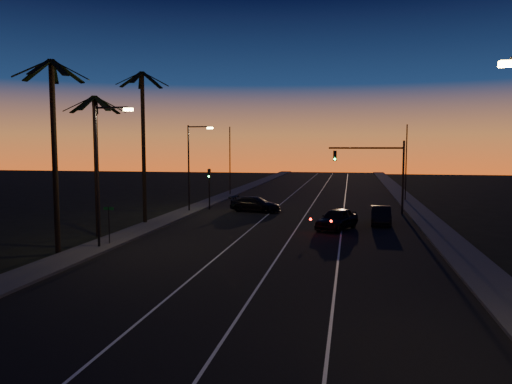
% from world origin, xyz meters
% --- Properties ---
extents(road, '(20.00, 170.00, 0.01)m').
position_xyz_m(road, '(0.00, 30.00, 0.01)').
color(road, black).
rests_on(road, ground).
extents(sidewalk_left, '(2.40, 170.00, 0.16)m').
position_xyz_m(sidewalk_left, '(-11.20, 30.00, 0.08)').
color(sidewalk_left, '#373634').
rests_on(sidewalk_left, ground).
extents(sidewalk_right, '(2.40, 170.00, 0.16)m').
position_xyz_m(sidewalk_right, '(11.20, 30.00, 0.08)').
color(sidewalk_right, '#373634').
rests_on(sidewalk_right, ground).
extents(lane_stripe_left, '(0.12, 160.00, 0.01)m').
position_xyz_m(lane_stripe_left, '(-3.00, 30.00, 0.02)').
color(lane_stripe_left, silver).
rests_on(lane_stripe_left, road).
extents(lane_stripe_mid, '(0.12, 160.00, 0.01)m').
position_xyz_m(lane_stripe_mid, '(0.50, 30.00, 0.02)').
color(lane_stripe_mid, silver).
rests_on(lane_stripe_mid, road).
extents(lane_stripe_right, '(0.12, 160.00, 0.01)m').
position_xyz_m(lane_stripe_right, '(4.00, 30.00, 0.02)').
color(lane_stripe_right, silver).
rests_on(lane_stripe_right, road).
extents(palm_near, '(4.25, 4.16, 11.53)m').
position_xyz_m(palm_near, '(-12.60, 18.00, 7.07)').
color(palm_near, black).
rests_on(palm_near, ground).
extents(palm_mid, '(4.25, 4.16, 10.03)m').
position_xyz_m(palm_mid, '(-13.20, 24.00, 6.25)').
color(palm_mid, black).
rests_on(palm_mid, ground).
extents(palm_far, '(4.25, 4.16, 12.53)m').
position_xyz_m(palm_far, '(-12.20, 30.00, 7.61)').
color(palm_far, black).
rests_on(palm_far, ground).
extents(streetlight_left_near, '(2.55, 0.26, 9.00)m').
position_xyz_m(streetlight_left_near, '(-10.70, 20.00, 5.32)').
color(streetlight_left_near, black).
rests_on(streetlight_left_near, ground).
extents(streetlight_left_far, '(2.55, 0.26, 8.50)m').
position_xyz_m(streetlight_left_far, '(-10.69, 38.00, 5.06)').
color(streetlight_left_far, black).
rests_on(streetlight_left_far, ground).
extents(street_sign, '(0.70, 0.06, 2.60)m').
position_xyz_m(street_sign, '(-10.80, 21.00, 1.66)').
color(street_sign, black).
rests_on(street_sign, ground).
extents(signal_mast, '(7.10, 0.41, 7.00)m').
position_xyz_m(signal_mast, '(7.14, 39.99, 4.78)').
color(signal_mast, black).
rests_on(signal_mast, ground).
extents(signal_post, '(0.28, 0.37, 4.20)m').
position_xyz_m(signal_post, '(-9.50, 39.98, 2.89)').
color(signal_post, black).
rests_on(signal_post, ground).
extents(far_pole_left, '(0.14, 0.14, 9.00)m').
position_xyz_m(far_pole_left, '(-11.00, 55.00, 4.50)').
color(far_pole_left, black).
rests_on(far_pole_left, ground).
extents(far_pole_right, '(0.14, 0.14, 9.00)m').
position_xyz_m(far_pole_right, '(11.00, 52.00, 4.50)').
color(far_pole_right, black).
rests_on(far_pole_right, ground).
extents(lead_car, '(3.77, 5.67, 1.65)m').
position_xyz_m(lead_car, '(3.63, 30.20, 0.83)').
color(lead_car, black).
rests_on(lead_car, road).
extents(right_car, '(1.70, 4.58, 1.50)m').
position_xyz_m(right_car, '(7.14, 33.39, 0.76)').
color(right_car, black).
rests_on(right_car, road).
extents(cross_car, '(5.49, 3.25, 1.49)m').
position_xyz_m(cross_car, '(-4.59, 39.29, 0.76)').
color(cross_car, black).
rests_on(cross_car, road).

